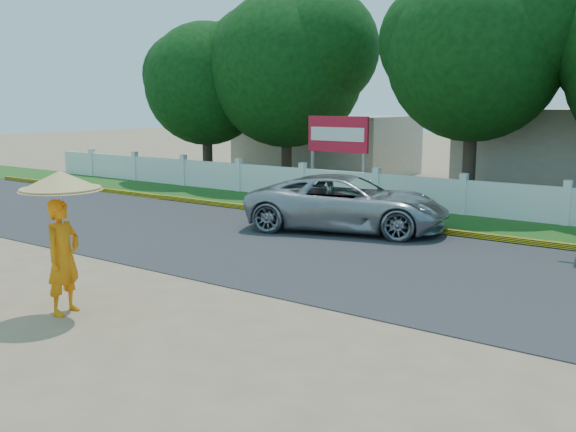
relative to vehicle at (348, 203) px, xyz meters
The scene contains 9 objects.
ground 7.32m from the vehicle, 76.63° to the right, with size 120.00×120.00×0.00m, color #9E8460.
road 3.17m from the vehicle, 56.92° to the right, with size 60.00×7.00×0.02m, color #38383A.
grass_verge 3.24m from the vehicle, 57.74° to the left, with size 60.00×3.50×0.03m, color #2D601E.
curb 2.05m from the vehicle, 29.87° to the left, with size 40.00×0.18×0.16m, color yellow.
fence 4.45m from the vehicle, 67.76° to the left, with size 40.00×0.10×1.10m, color silver.
building_far 14.55m from the vehicle, 124.91° to the left, with size 8.00×5.00×2.80m, color #B7AD99.
vehicle is the anchor object (origin of this frame).
monk_with_parasol 8.78m from the vehicle, 91.16° to the right, with size 1.30×1.30×2.37m.
billboard 6.45m from the vehicle, 124.07° to the left, with size 2.50×0.13×2.95m.
Camera 1 is at (7.05, -7.75, 3.44)m, focal length 40.00 mm.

